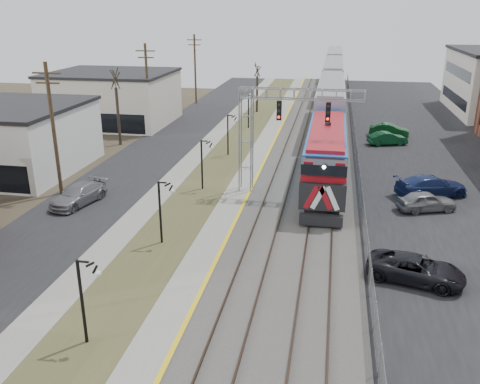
# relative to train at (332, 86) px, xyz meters

# --- Properties ---
(street_west) EXTENTS (7.00, 120.00, 0.04)m
(street_west) POSITION_rel_train_xyz_m (-17.00, -31.18, -2.90)
(street_west) COLOR black
(street_west) RESTS_ON ground
(sidewalk) EXTENTS (2.00, 120.00, 0.08)m
(sidewalk) POSITION_rel_train_xyz_m (-12.50, -31.18, -2.88)
(sidewalk) COLOR gray
(sidewalk) RESTS_ON ground
(grass_median) EXTENTS (4.00, 120.00, 0.06)m
(grass_median) POSITION_rel_train_xyz_m (-9.50, -31.18, -2.89)
(grass_median) COLOR #434726
(grass_median) RESTS_ON ground
(platform) EXTENTS (2.00, 120.00, 0.24)m
(platform) POSITION_rel_train_xyz_m (-6.50, -31.18, -2.80)
(platform) COLOR gray
(platform) RESTS_ON ground
(ballast_bed) EXTENTS (8.00, 120.00, 0.20)m
(ballast_bed) POSITION_rel_train_xyz_m (-1.50, -31.18, -2.82)
(ballast_bed) COLOR #595651
(ballast_bed) RESTS_ON ground
(parking_lot) EXTENTS (16.00, 120.00, 0.04)m
(parking_lot) POSITION_rel_train_xyz_m (10.50, -31.18, -2.90)
(parking_lot) COLOR black
(parking_lot) RESTS_ON ground
(platform_edge) EXTENTS (0.24, 120.00, 0.01)m
(platform_edge) POSITION_rel_train_xyz_m (-5.62, -31.18, -2.67)
(platform_edge) COLOR gold
(platform_edge) RESTS_ON platform
(track_near) EXTENTS (1.58, 120.00, 0.15)m
(track_near) POSITION_rel_train_xyz_m (-3.50, -31.18, -2.64)
(track_near) COLOR #2D2119
(track_near) RESTS_ON ballast_bed
(track_far) EXTENTS (1.58, 120.00, 0.15)m
(track_far) POSITION_rel_train_xyz_m (-0.00, -31.18, -2.64)
(track_far) COLOR #2D2119
(track_far) RESTS_ON ballast_bed
(train) EXTENTS (3.00, 85.85, 5.33)m
(train) POSITION_rel_train_xyz_m (0.00, 0.00, 0.00)
(train) COLOR blue
(train) RESTS_ON ground
(signal_gantry) EXTENTS (9.00, 1.07, 8.15)m
(signal_gantry) POSITION_rel_train_xyz_m (-4.28, -38.19, 2.67)
(signal_gantry) COLOR gray
(signal_gantry) RESTS_ON ground
(lampposts) EXTENTS (0.14, 62.14, 4.00)m
(lampposts) POSITION_rel_train_xyz_m (-9.50, -47.89, -0.92)
(lampposts) COLOR black
(lampposts) RESTS_ON ground
(utility_poles) EXTENTS (0.28, 80.28, 10.00)m
(utility_poles) POSITION_rel_train_xyz_m (-20.00, -41.18, 2.08)
(utility_poles) COLOR #4C3823
(utility_poles) RESTS_ON ground
(fence) EXTENTS (0.04, 120.00, 1.60)m
(fence) POSITION_rel_train_xyz_m (2.70, -31.18, -2.12)
(fence) COLOR gray
(fence) RESTS_ON ground
(bare_trees) EXTENTS (12.30, 42.30, 5.95)m
(bare_trees) POSITION_rel_train_xyz_m (-18.16, -27.27, -0.22)
(bare_trees) COLOR #382D23
(bare_trees) RESTS_ON ground
(car_lot_c) EXTENTS (5.40, 3.48, 1.39)m
(car_lot_c) POSITION_rel_train_xyz_m (5.12, -50.16, -2.23)
(car_lot_c) COLOR black
(car_lot_c) RESTS_ON ground
(car_lot_d) EXTENTS (5.94, 4.09, 1.60)m
(car_lot_d) POSITION_rel_train_xyz_m (8.05, -36.56, -2.12)
(car_lot_d) COLOR navy
(car_lot_d) RESTS_ON ground
(car_lot_e) EXTENTS (4.43, 2.90, 1.40)m
(car_lot_e) POSITION_rel_train_xyz_m (7.23, -39.74, -2.22)
(car_lot_e) COLOR slate
(car_lot_e) RESTS_ON ground
(car_lot_f) EXTENTS (4.28, 2.56, 1.33)m
(car_lot_f) POSITION_rel_train_xyz_m (6.14, -21.26, -2.25)
(car_lot_f) COLOR #0D4321
(car_lot_f) RESTS_ON ground
(car_street_b) EXTENTS (3.11, 5.27, 1.43)m
(car_street_b) POSITION_rel_train_xyz_m (-17.59, -43.00, -2.20)
(car_street_b) COLOR slate
(car_street_b) RESTS_ON ground
(car_lot_g) EXTENTS (4.42, 1.91, 1.41)m
(car_lot_g) POSITION_rel_train_xyz_m (6.63, -17.38, -2.21)
(car_lot_g) COLOR #0D4119
(car_lot_g) RESTS_ON ground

